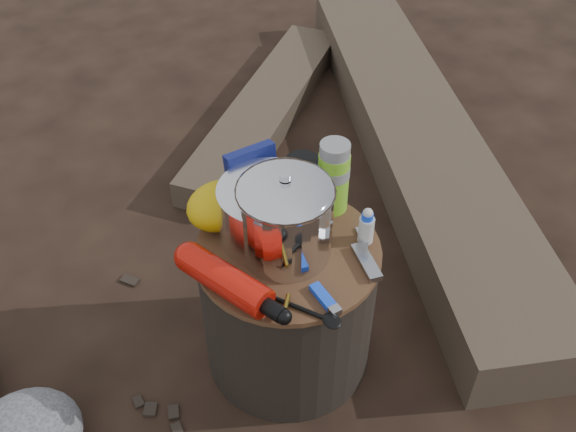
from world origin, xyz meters
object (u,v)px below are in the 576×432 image
thermos (333,177)px  travel_mug (302,180)px  stump (288,305)px  fuel_bottle (226,280)px  camping_pot (285,216)px  log_main (416,137)px

thermos → travel_mug: thermos is taller
stump → fuel_bottle: size_ratio=1.49×
stump → travel_mug: travel_mug is taller
fuel_bottle → camping_pot: bearing=-6.7°
stump → thermos: bearing=23.5°
stump → thermos: 0.33m
thermos → fuel_bottle: bearing=-161.6°
stump → camping_pot: camping_pot is taller
log_main → camping_pot: (-0.81, -0.49, 0.40)m
stump → travel_mug: (0.12, 0.13, 0.25)m
camping_pot → fuel_bottle: (-0.17, -0.04, -0.07)m
camping_pot → fuel_bottle: bearing=-165.5°
stump → camping_pot: (-0.01, 0.00, 0.29)m
camping_pot → fuel_bottle: 0.18m
stump → thermos: thermos is taller
log_main → travel_mug: 0.85m
log_main → travel_mug: bearing=-130.5°
stump → log_main: (0.80, 0.50, -0.11)m
log_main → travel_mug: travel_mug is taller
log_main → fuel_bottle: 1.16m
stump → camping_pot: 0.29m
camping_pot → fuel_bottle: size_ratio=0.74×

